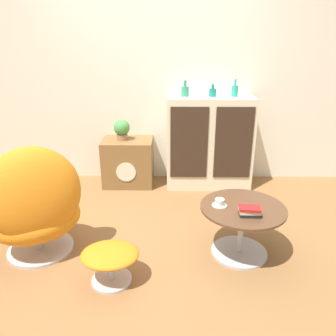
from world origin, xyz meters
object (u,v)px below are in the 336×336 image
(ottoman, at_px, (110,258))
(egg_chair, at_px, (35,207))
(sideboard, at_px, (209,142))
(vase_inner_right, at_px, (235,91))
(potted_plant, at_px, (122,129))
(vase_leftmost, at_px, (185,91))
(coffee_table, at_px, (242,224))
(vase_inner_left, at_px, (213,92))
(tv_console, at_px, (128,162))
(teacup, at_px, (220,203))
(book_stack, at_px, (250,211))

(ottoman, bearing_deg, egg_chair, 152.86)
(sideboard, distance_m, vase_inner_right, 0.63)
(sideboard, bearing_deg, potted_plant, 179.64)
(vase_leftmost, bearing_deg, ottoman, -108.10)
(egg_chair, bearing_deg, coffee_table, 1.00)
(vase_leftmost, distance_m, vase_inner_left, 0.30)
(tv_console, bearing_deg, teacup, -57.30)
(potted_plant, relative_size, book_stack, 1.43)
(teacup, relative_size, book_stack, 0.71)
(sideboard, xyz_separation_m, potted_plant, (-0.99, 0.01, 0.15))
(vase_inner_right, relative_size, teacup, 1.58)
(sideboard, bearing_deg, vase_inner_left, 14.96)
(tv_console, distance_m, ottoman, 1.73)
(sideboard, xyz_separation_m, vase_inner_left, (0.01, 0.00, 0.56))
(vase_leftmost, bearing_deg, tv_console, 179.86)
(sideboard, height_order, vase_inner_right, vase_inner_right)
(vase_leftmost, xyz_separation_m, potted_plant, (-0.71, 0.00, -0.43))
(vase_inner_left, bearing_deg, coffee_table, -85.58)
(vase_inner_right, bearing_deg, vase_inner_left, 180.00)
(vase_inner_left, xyz_separation_m, book_stack, (0.13, -1.51, -0.63))
(book_stack, bearing_deg, coffee_table, 98.32)
(coffee_table, xyz_separation_m, potted_plant, (-1.11, 1.39, 0.40))
(vase_leftmost, bearing_deg, potted_plant, 179.81)
(ottoman, xyz_separation_m, vase_inner_right, (1.10, 1.73, 0.90))
(egg_chair, height_order, vase_inner_left, vase_inner_left)
(sideboard, relative_size, potted_plant, 4.44)
(egg_chair, bearing_deg, vase_leftmost, 50.20)
(ottoman, xyz_separation_m, teacup, (0.79, 0.36, 0.25))
(potted_plant, height_order, teacup, potted_plant)
(egg_chair, bearing_deg, sideboard, 43.95)
(tv_console, relative_size, coffee_table, 0.88)
(coffee_table, bearing_deg, teacup, 174.52)
(vase_inner_right, bearing_deg, ottoman, -122.56)
(tv_console, height_order, ottoman, tv_console)
(sideboard, relative_size, vase_leftmost, 6.08)
(vase_inner_left, bearing_deg, potted_plant, 179.86)
(coffee_table, xyz_separation_m, vase_inner_right, (0.13, 1.38, 0.83))
(vase_leftmost, relative_size, book_stack, 1.04)
(coffee_table, bearing_deg, vase_leftmost, 106.33)
(coffee_table, bearing_deg, ottoman, -160.59)
(coffee_table, relative_size, potted_plant, 2.80)
(tv_console, height_order, coffee_table, tv_console)
(sideboard, distance_m, vase_inner_left, 0.56)
(sideboard, bearing_deg, vase_leftmost, 179.22)
(egg_chair, height_order, vase_inner_right, vase_inner_right)
(sideboard, height_order, potted_plant, sideboard)
(sideboard, distance_m, teacup, 1.37)
(sideboard, relative_size, book_stack, 6.33)
(potted_plant, xyz_separation_m, teacup, (0.93, -1.37, -0.23))
(egg_chair, distance_m, book_stack, 1.60)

